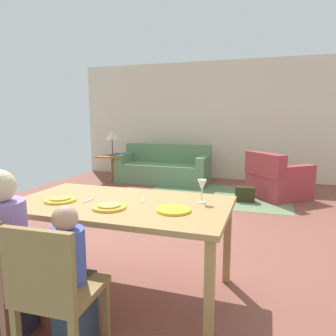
{
  "coord_description": "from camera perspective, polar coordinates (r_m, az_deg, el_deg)",
  "views": [
    {
      "loc": [
        1.08,
        -3.62,
        1.42
      ],
      "look_at": [
        -0.01,
        -0.26,
        0.85
      ],
      "focal_mm": 33.3,
      "sensor_mm": 36.0,
      "label": 1
    }
  ],
  "objects": [
    {
      "name": "ground_plane",
      "position": [
        4.52,
        3.2,
        -9.28
      ],
      "size": [
        6.9,
        6.26,
        0.02
      ],
      "primitive_type": "cube",
      "color": "brown"
    },
    {
      "name": "back_wall",
      "position": [
        7.41,
        9.66,
        8.51
      ],
      "size": [
        6.9,
        0.1,
        2.7
      ],
      "primitive_type": "cube",
      "color": "beige",
      "rests_on": "ground_plane"
    },
    {
      "name": "dining_table",
      "position": [
        2.53,
        -8.68,
        -7.74
      ],
      "size": [
        1.72,
        0.96,
        0.76
      ],
      "color": "#B0844A",
      "rests_on": "ground_plane"
    },
    {
      "name": "plate_near_man",
      "position": [
        2.66,
        -19.1,
        -5.54
      ],
      "size": [
        0.25,
        0.25,
        0.02
      ],
      "primitive_type": "cylinder",
      "color": "yellow",
      "rests_on": "dining_table"
    },
    {
      "name": "pizza_near_man",
      "position": [
        2.66,
        -19.12,
        -5.23
      ],
      "size": [
        0.17,
        0.17,
        0.01
      ],
      "primitive_type": "cylinder",
      "color": "#E19240",
      "rests_on": "plate_near_man"
    },
    {
      "name": "plate_near_child",
      "position": [
        2.36,
        -10.7,
        -7.05
      ],
      "size": [
        0.25,
        0.25,
        0.02
      ],
      "primitive_type": "cylinder",
      "color": "yellow",
      "rests_on": "dining_table"
    },
    {
      "name": "pizza_near_child",
      "position": [
        2.35,
        -10.71,
        -6.7
      ],
      "size": [
        0.17,
        0.17,
        0.01
      ],
      "primitive_type": "cylinder",
      "color": "gold",
      "rests_on": "plate_near_child"
    },
    {
      "name": "plate_near_woman",
      "position": [
        2.25,
        1.04,
        -7.67
      ],
      "size": [
        0.25,
        0.25,
        0.02
      ],
      "primitive_type": "cylinder",
      "color": "yellow",
      "rests_on": "dining_table"
    },
    {
      "name": "wine_glass",
      "position": [
        2.45,
        6.24,
        -3.35
      ],
      "size": [
        0.07,
        0.07,
        0.19
      ],
      "color": "silver",
      "rests_on": "dining_table"
    },
    {
      "name": "fork",
      "position": [
        2.6,
        -14.35,
        -5.81
      ],
      "size": [
        0.02,
        0.15,
        0.01
      ],
      "primitive_type": "cube",
      "rotation": [
        0.0,
        0.0,
        -0.05
      ],
      "color": "silver",
      "rests_on": "dining_table"
    },
    {
      "name": "knife",
      "position": [
        2.54,
        -4.56,
        -5.89
      ],
      "size": [
        0.05,
        0.17,
        0.01
      ],
      "primitive_type": "cube",
      "rotation": [
        0.0,
        0.0,
        0.24
      ],
      "color": "silver",
      "rests_on": "dining_table"
    },
    {
      "name": "person_man",
      "position": [
        2.35,
        -27.11,
        -14.57
      ],
      "size": [
        0.31,
        0.41,
        1.11
      ],
      "color": "#353850",
      "rests_on": "ground_plane"
    },
    {
      "name": "dining_chair_child",
      "position": [
        1.95,
        -20.27,
        -19.89
      ],
      "size": [
        0.44,
        0.44,
        0.87
      ],
      "color": "olive",
      "rests_on": "ground_plane"
    },
    {
      "name": "person_child",
      "position": [
        2.1,
        -17.25,
        -19.37
      ],
      "size": [
        0.22,
        0.29,
        0.92
      ],
      "color": "#334254",
      "rests_on": "ground_plane"
    },
    {
      "name": "area_rug",
      "position": [
        5.87,
        8.86,
        -4.9
      ],
      "size": [
        2.6,
        1.8,
        0.01
      ],
      "primitive_type": "cube",
      "color": "#668058",
      "rests_on": "ground_plane"
    },
    {
      "name": "couch",
      "position": [
        6.94,
        -0.78,
        -0.1
      ],
      "size": [
        2.0,
        0.86,
        0.82
      ],
      "color": "#5F8359",
      "rests_on": "ground_plane"
    },
    {
      "name": "armchair",
      "position": [
        5.9,
        19.28,
        -2.11
      ],
      "size": [
        1.21,
        1.21,
        0.82
      ],
      "color": "#A6373D",
      "rests_on": "ground_plane"
    },
    {
      "name": "side_table",
      "position": [
        7.14,
        -10.06,
        0.64
      ],
      "size": [
        0.56,
        0.56,
        0.58
      ],
      "color": "#92592D",
      "rests_on": "ground_plane"
    },
    {
      "name": "table_lamp",
      "position": [
        7.07,
        -10.2,
        5.7
      ],
      "size": [
        0.26,
        0.26,
        0.54
      ],
      "color": "#434140",
      "rests_on": "side_table"
    },
    {
      "name": "book_lower",
      "position": [
        7.08,
        -8.79,
        2.37
      ],
      "size": [
        0.22,
        0.16,
        0.03
      ],
      "primitive_type": "cube",
      "color": "#9B3338",
      "rests_on": "side_table"
    },
    {
      "name": "book_upper",
      "position": [
        7.05,
        -8.87,
        2.57
      ],
      "size": [
        0.22,
        0.16,
        0.03
      ],
      "primitive_type": "cube",
      "color": "#2C5284",
      "rests_on": "book_lower"
    },
    {
      "name": "handbag",
      "position": [
        5.49,
        13.93,
        -4.69
      ],
      "size": [
        0.32,
        0.16,
        0.26
      ],
      "primitive_type": "cube",
      "color": "#2B2812",
      "rests_on": "ground_plane"
    }
  ]
}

